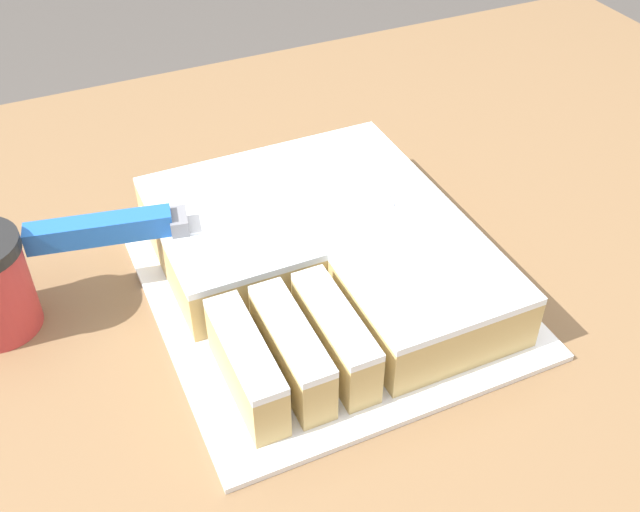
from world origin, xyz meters
The scene contains 3 objects.
cake_board centered at (-0.02, 0.06, 0.89)m, with size 0.32×0.36×0.01m.
cake centered at (-0.01, 0.06, 0.92)m, with size 0.27×0.32×0.06m.
knife centered at (-0.17, 0.12, 0.96)m, with size 0.33×0.09×0.02m.
Camera 1 is at (-0.24, -0.43, 1.37)m, focal length 42.00 mm.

